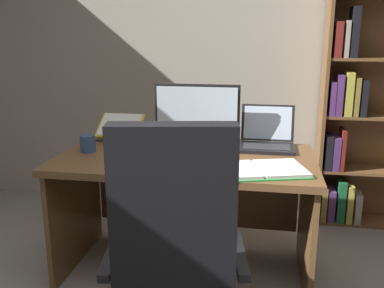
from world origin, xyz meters
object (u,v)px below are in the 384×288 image
(pen, at_px, (226,157))
(monitor, at_px, (197,114))
(laptop, at_px, (267,139))
(open_binder, at_px, (258,170))
(notepad, at_px, (222,159))
(bookshelf, at_px, (362,94))
(computer_mouse, at_px, (131,159))
(coffee_mug, at_px, (88,144))
(reading_stand_with_book, at_px, (120,128))
(desk, at_px, (188,185))
(keyboard, at_px, (184,163))
(office_chair, at_px, (175,272))

(pen, bearing_deg, monitor, 125.24)
(laptop, distance_m, open_binder, 0.51)
(notepad, bearing_deg, open_binder, -42.66)
(bookshelf, xyz_separation_m, computer_mouse, (-1.43, -1.11, -0.24))
(open_binder, bearing_deg, laptop, 68.59)
(open_binder, xyz_separation_m, notepad, (-0.21, 0.19, -0.01))
(pen, distance_m, coffee_mug, 0.84)
(laptop, bearing_deg, reading_stand_with_book, 177.14)
(reading_stand_with_book, bearing_deg, pen, -25.66)
(reading_stand_with_book, height_order, coffee_mug, reading_stand_with_book)
(desk, bearing_deg, keyboard, -84.85)
(desk, xyz_separation_m, reading_stand_with_book, (-0.52, 0.25, 0.28))
(laptop, bearing_deg, bookshelf, 43.84)
(desk, relative_size, open_binder, 2.66)
(pen, bearing_deg, laptop, 53.78)
(reading_stand_with_book, height_order, pen, reading_stand_with_book)
(monitor, relative_size, reading_stand_with_book, 1.82)
(bookshelf, bearing_deg, monitor, -149.56)
(computer_mouse, height_order, pen, computer_mouse)
(computer_mouse, distance_m, pen, 0.54)
(bookshelf, height_order, pen, bookshelf)
(monitor, relative_size, coffee_mug, 5.29)
(monitor, bearing_deg, desk, -96.42)
(keyboard, distance_m, open_binder, 0.41)
(desk, bearing_deg, coffee_mug, -172.18)
(computer_mouse, xyz_separation_m, pen, (0.52, 0.14, -0.01))
(office_chair, xyz_separation_m, pen, (0.13, 0.79, 0.28))
(desk, bearing_deg, bookshelf, 36.79)
(desk, bearing_deg, pen, -24.43)
(pen, bearing_deg, bookshelf, 46.72)
(desk, distance_m, monitor, 0.45)
(desk, distance_m, computer_mouse, 0.44)
(monitor, xyz_separation_m, keyboard, (0.00, -0.45, -0.19))
(monitor, height_order, pen, monitor)
(laptop, bearing_deg, coffee_mug, -164.96)
(monitor, bearing_deg, laptop, 0.92)
(computer_mouse, bearing_deg, open_binder, -4.07)
(monitor, bearing_deg, bookshelf, 30.44)
(notepad, bearing_deg, keyboard, -144.77)
(open_binder, bearing_deg, desk, 128.65)
(office_chair, bearing_deg, monitor, 84.39)
(bookshelf, xyz_separation_m, pen, (-0.92, -0.97, -0.25))
(computer_mouse, distance_m, reading_stand_with_book, 0.56)
(desk, height_order, laptop, laptop)
(bookshelf, bearing_deg, open_binder, -122.17)
(desk, height_order, pen, pen)
(monitor, bearing_deg, open_binder, -50.98)
(desk, distance_m, pen, 0.34)
(reading_stand_with_book, height_order, notepad, reading_stand_with_book)
(reading_stand_with_book, bearing_deg, monitor, -5.97)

